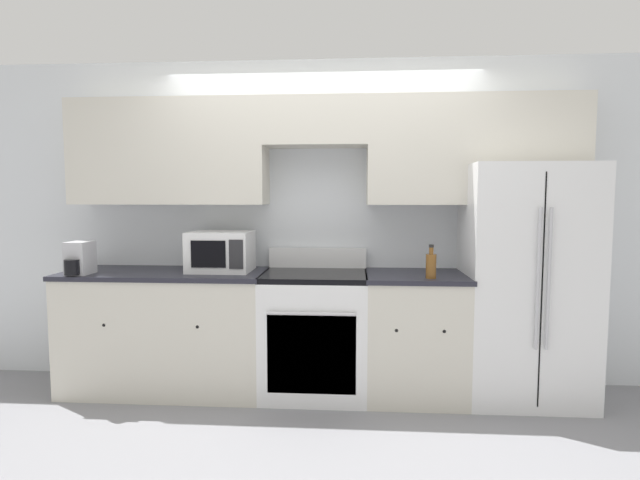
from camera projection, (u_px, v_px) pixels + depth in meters
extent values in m
plane|color=gray|center=(317.00, 410.00, 3.54)|extent=(12.00, 12.00, 0.00)
cube|color=silver|center=(323.00, 223.00, 4.08)|extent=(8.00, 0.06, 2.60)
cube|color=beige|center=(170.00, 153.00, 3.93)|extent=(1.53, 0.33, 0.81)
cube|color=beige|center=(316.00, 122.00, 3.83)|extent=(0.79, 0.33, 0.37)
cube|color=beige|center=(474.00, 151.00, 3.76)|extent=(1.61, 0.33, 0.81)
cube|color=beige|center=(167.00, 333.00, 3.89)|extent=(1.53, 0.62, 0.90)
cube|color=#23232D|center=(165.00, 274.00, 3.85)|extent=(1.56, 0.64, 0.03)
sphere|color=black|center=(104.00, 325.00, 3.60)|extent=(0.03, 0.03, 0.03)
sphere|color=black|center=(198.00, 327.00, 3.55)|extent=(0.03, 0.03, 0.03)
cube|color=beige|center=(415.00, 338.00, 3.76)|extent=(0.73, 0.62, 0.90)
cube|color=#23232D|center=(416.00, 276.00, 3.72)|extent=(0.75, 0.64, 0.03)
sphere|color=black|center=(396.00, 330.00, 3.46)|extent=(0.03, 0.03, 0.03)
sphere|color=black|center=(444.00, 331.00, 3.43)|extent=(0.03, 0.03, 0.03)
cube|color=white|center=(315.00, 336.00, 3.81)|extent=(0.79, 0.62, 0.90)
cube|color=black|center=(311.00, 354.00, 3.51)|extent=(0.63, 0.01, 0.57)
cube|color=black|center=(315.00, 275.00, 3.77)|extent=(0.79, 0.62, 0.04)
cube|color=white|center=(317.00, 258.00, 4.04)|extent=(0.79, 0.04, 0.16)
cylinder|color=silver|center=(311.00, 314.00, 3.46)|extent=(0.63, 0.02, 0.02)
cube|color=white|center=(524.00, 282.00, 3.72)|extent=(0.89, 0.72, 1.75)
cube|color=black|center=(542.00, 291.00, 3.36)|extent=(0.01, 0.01, 1.61)
cylinder|color=#B7B7BC|center=(538.00, 279.00, 3.33)|extent=(0.02, 0.02, 0.96)
cylinder|color=#B7B7BC|center=(549.00, 279.00, 3.33)|extent=(0.02, 0.02, 0.96)
cube|color=white|center=(221.00, 251.00, 3.85)|extent=(0.47, 0.38, 0.31)
cube|color=black|center=(208.00, 254.00, 3.66)|extent=(0.26, 0.01, 0.20)
cube|color=#262628|center=(236.00, 254.00, 3.65)|extent=(0.10, 0.01, 0.22)
cylinder|color=brown|center=(431.00, 266.00, 3.51)|extent=(0.07, 0.07, 0.17)
cylinder|color=brown|center=(431.00, 251.00, 3.50)|extent=(0.03, 0.03, 0.05)
cylinder|color=black|center=(431.00, 246.00, 3.50)|extent=(0.03, 0.03, 0.02)
cube|color=#B7B7BC|center=(80.00, 258.00, 3.70)|extent=(0.15, 0.20, 0.24)
cylinder|color=black|center=(72.00, 267.00, 3.59)|extent=(0.11, 0.11, 0.11)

